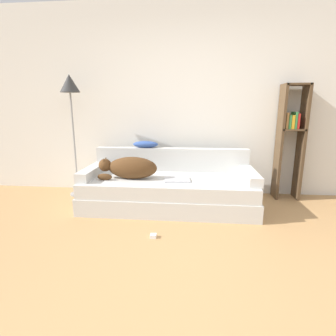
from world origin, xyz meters
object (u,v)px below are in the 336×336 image
Objects in this scene: couch at (169,192)px; power_adapter at (153,236)px; throw_pillow at (146,144)px; bookshelf at (291,136)px; laptop at (177,180)px; dog at (129,168)px; floor_lamp at (70,94)px.

power_adapter is at bearing -94.76° from couch.
throw_pillow is 5.79× the size of power_adapter.
couch is 1.84m from bookshelf.
throw_pillow reaches higher than couch.
laptop is 1.70m from bookshelf.
laptop is 0.86m from power_adapter.
bookshelf is at bearing 15.67° from dog.
throw_pillow is (-0.37, 0.40, 0.57)m from couch.
floor_lamp is (-1.50, 0.44, 1.04)m from laptop.
floor_lamp reaches higher than couch.
dog is at bearing -103.86° from throw_pillow.
bookshelf is at bearing 3.22° from floor_lamp.
floor_lamp is at bearing 156.50° from laptop.
power_adapter is at bearing -42.47° from floor_lamp.
bookshelf reaches higher than laptop.
bookshelf is 25.54× the size of power_adapter.
power_adapter is at bearing -76.87° from throw_pillow.
throw_pillow is at bearing 126.21° from laptop.
floor_lamp is (-3.01, -0.17, 0.56)m from bookshelf.
dog is 2.19× the size of laptop.
couch is 1.89m from floor_lamp.
floor_lamp is at bearing -176.78° from bookshelf.
throw_pillow is 0.23× the size of bookshelf.
laptop is at bearing -16.54° from floor_lamp.
dog is 12.11× the size of power_adapter.
laptop is 0.95× the size of throw_pillow.
dog is 1.02m from power_adapter.
throw_pillow is at bearing 132.30° from couch.
laptop is at bearing -1.90° from dog.
laptop is at bearing -46.83° from throw_pillow.
bookshelf is (1.99, 0.10, 0.12)m from throw_pillow.
laptop reaches higher than couch.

